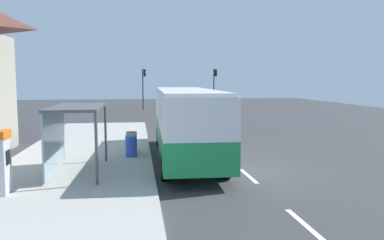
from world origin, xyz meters
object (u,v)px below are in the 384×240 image
object	(u,v)px
bus_shelter	(69,122)
recycling_bin_red	(132,141)
white_van	(207,106)
recycling_bin_green	(131,144)
traffic_light_near_side	(215,83)
bus	(186,119)
recycling_bin_blue	(131,146)
sedan_far	(184,101)
traffic_light_far_side	(144,83)
sedan_near	(192,105)

from	to	relation	value
bus_shelter	recycling_bin_red	bearing A→B (deg)	61.83
white_van	recycling_bin_green	bearing A→B (deg)	-112.23
white_van	traffic_light_near_side	world-z (taller)	traffic_light_near_side
recycling_bin_green	recycling_bin_red	world-z (taller)	same
bus	white_van	xyz separation A→B (m)	(3.91, 16.36, -0.50)
recycling_bin_blue	recycling_bin_green	size ratio (longest dim) A/B	1.00
sedan_far	traffic_light_far_side	xyz separation A→B (m)	(-5.40, -4.19, 2.52)
traffic_light_near_side	bus_shelter	bearing A→B (deg)	-110.38
bus	white_van	size ratio (longest dim) A/B	2.09
recycling_bin_green	recycling_bin_blue	bearing A→B (deg)	-90.00
traffic_light_near_side	traffic_light_far_side	bearing A→B (deg)	174.69
white_van	sedan_far	distance (m)	17.99
recycling_bin_blue	traffic_light_near_side	bearing A→B (deg)	71.71
sedan_near	recycling_bin_blue	distance (m)	27.50
white_van	recycling_bin_green	world-z (taller)	white_van
recycling_bin_red	traffic_light_near_side	distance (m)	29.70
bus	sedan_far	xyz separation A→B (m)	(4.01, 34.34, -1.05)
recycling_bin_green	traffic_light_far_side	world-z (taller)	traffic_light_far_side
traffic_light_far_side	bus_shelter	xyz separation A→B (m)	(-3.31, -32.87, -1.21)
traffic_light_near_side	traffic_light_far_side	world-z (taller)	traffic_light_near_side
bus	traffic_light_near_side	world-z (taller)	traffic_light_near_side
sedan_near	traffic_light_near_side	size ratio (longest dim) A/B	0.89
traffic_light_near_side	sedan_far	bearing A→B (deg)	122.63
bus	sedan_near	world-z (taller)	bus
sedan_near	recycling_bin_green	world-z (taller)	sedan_near
recycling_bin_red	bus_shelter	size ratio (longest dim) A/B	0.24
sedan_far	traffic_light_near_side	xyz separation A→B (m)	(3.20, -4.99, 2.53)
sedan_far	traffic_light_near_side	distance (m)	6.45
sedan_near	traffic_light_near_side	bearing A→B (deg)	39.30
bus	recycling_bin_red	bearing A→B (deg)	150.62
sedan_near	traffic_light_far_side	distance (m)	6.87
recycling_bin_red	sedan_far	bearing A→B (deg)	78.83
white_van	traffic_light_far_side	xyz separation A→B (m)	(-5.30, 13.78, 1.97)
white_van	recycling_bin_red	size ratio (longest dim) A/B	5.57
recycling_bin_blue	recycling_bin_red	size ratio (longest dim) A/B	1.00
white_van	sedan_near	distance (m)	10.38
traffic_light_near_side	recycling_bin_red	bearing A→B (deg)	-109.14
recycling_bin_blue	recycling_bin_green	xyz separation A→B (m)	(0.00, 0.70, 0.00)
recycling_bin_red	traffic_light_near_side	xyz separation A→B (m)	(9.70, 27.94, 2.67)
white_van	sedan_far	xyz separation A→B (m)	(0.10, 17.98, -0.55)
white_van	sedan_far	size ratio (longest dim) A/B	1.18
sedan_far	traffic_light_far_side	bearing A→B (deg)	-142.17
recycling_bin_blue	white_van	bearing A→B (deg)	68.63
traffic_light_far_side	recycling_bin_blue	bearing A→B (deg)	-92.09
sedan_near	recycling_bin_green	distance (m)	26.82
recycling_bin_red	traffic_light_far_side	world-z (taller)	traffic_light_far_side
recycling_bin_red	bus_shelter	xyz separation A→B (m)	(-2.21, -4.13, 1.44)
bus	white_van	world-z (taller)	bus
white_van	recycling_bin_blue	bearing A→B (deg)	-111.37
traffic_light_far_side	recycling_bin_red	bearing A→B (deg)	-92.19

